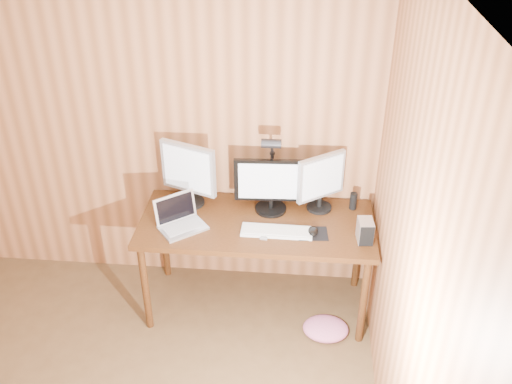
# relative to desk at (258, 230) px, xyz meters

# --- Properties ---
(desk) EXTENTS (1.60, 0.70, 0.75)m
(desk) POSITION_rel_desk_xyz_m (0.00, 0.00, 0.00)
(desk) COLOR #3E200D
(desk) RESTS_ON floor
(monitor_center) EXTENTS (0.51, 0.22, 0.40)m
(monitor_center) POSITION_rel_desk_xyz_m (0.09, 0.09, 0.33)
(monitor_center) COLOR black
(monitor_center) RESTS_ON desk
(monitor_left) EXTENTS (0.40, 0.20, 0.47)m
(monitor_left) POSITION_rel_desk_xyz_m (-0.49, 0.12, 0.38)
(monitor_left) COLOR black
(monitor_left) RESTS_ON desk
(monitor_right) EXTENTS (0.32, 0.24, 0.42)m
(monitor_right) POSITION_rel_desk_xyz_m (0.42, 0.13, 0.35)
(monitor_right) COLOR black
(monitor_right) RESTS_ON desk
(laptop) EXTENTS (0.37, 0.36, 0.21)m
(laptop) POSITION_rel_desk_xyz_m (-0.51, -0.17, 0.17)
(laptop) COLOR silver
(laptop) RESTS_ON desk
(keyboard) EXTENTS (0.47, 0.15, 0.02)m
(keyboard) POSITION_rel_desk_xyz_m (0.14, -0.18, 0.13)
(keyboard) COLOR silver
(keyboard) RESTS_ON desk
(mousepad) EXTENTS (0.21, 0.18, 0.00)m
(mousepad) POSITION_rel_desk_xyz_m (0.38, -0.18, 0.12)
(mousepad) COLOR black
(mousepad) RESTS_ON desk
(mouse) EXTENTS (0.08, 0.12, 0.04)m
(mouse) POSITION_rel_desk_xyz_m (0.38, -0.18, 0.14)
(mouse) COLOR black
(mouse) RESTS_ON mousepad
(hard_drive) EXTENTS (0.11, 0.14, 0.15)m
(hard_drive) POSITION_rel_desk_xyz_m (0.71, -0.22, 0.20)
(hard_drive) COLOR silver
(hard_drive) RESTS_ON desk
(phone) EXTENTS (0.06, 0.10, 0.01)m
(phone) POSITION_rel_desk_xyz_m (0.07, -0.23, 0.13)
(phone) COLOR silver
(phone) RESTS_ON desk
(speaker) EXTENTS (0.05, 0.05, 0.12)m
(speaker) POSITION_rel_desk_xyz_m (0.66, 0.16, 0.18)
(speaker) COLOR black
(speaker) RESTS_ON desk
(desk_lamp) EXTENTS (0.13, 0.19, 0.58)m
(desk_lamp) POSITION_rel_desk_xyz_m (0.08, 0.16, 0.48)
(desk_lamp) COLOR black
(desk_lamp) RESTS_ON desk
(fabric_pile) EXTENTS (0.38, 0.35, 0.10)m
(fabric_pile) POSITION_rel_desk_xyz_m (0.51, -0.33, -0.58)
(fabric_pile) COLOR #D16590
(fabric_pile) RESTS_ON floor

